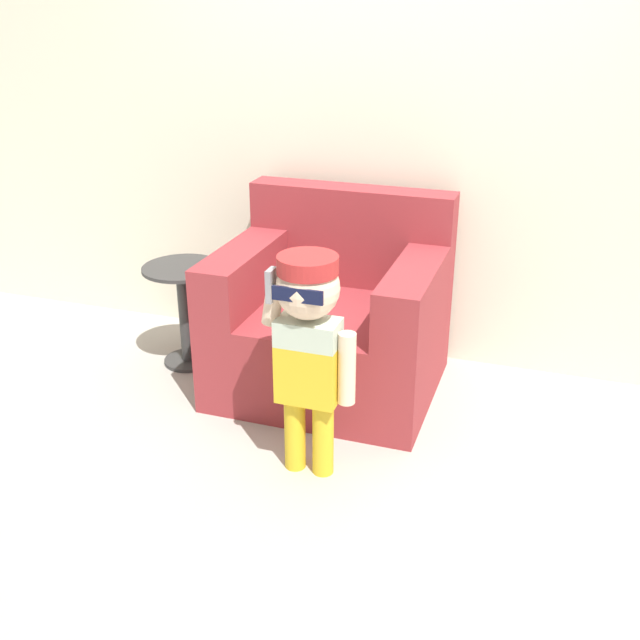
% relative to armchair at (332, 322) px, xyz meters
% --- Properties ---
extents(ground_plane, '(10.00, 10.00, 0.00)m').
position_rel_armchair_xyz_m(ground_plane, '(0.16, -0.17, -0.34)').
color(ground_plane, '#ADA89E').
extents(wall_back, '(10.00, 0.05, 2.60)m').
position_rel_armchair_xyz_m(wall_back, '(0.16, 0.50, 0.96)').
color(wall_back, beige).
rests_on(wall_back, ground_plane).
extents(armchair, '(1.05, 0.89, 0.95)m').
position_rel_armchair_xyz_m(armchair, '(0.00, 0.00, 0.00)').
color(armchair, maroon).
rests_on(armchair, ground_plane).
extents(person_child, '(0.39, 0.29, 0.95)m').
position_rel_armchair_xyz_m(person_child, '(0.15, -0.75, 0.29)').
color(person_child, gold).
rests_on(person_child, ground_plane).
extents(side_table, '(0.41, 0.41, 0.55)m').
position_rel_armchair_xyz_m(side_table, '(-0.81, -0.02, -0.02)').
color(side_table, '#333333').
rests_on(side_table, ground_plane).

